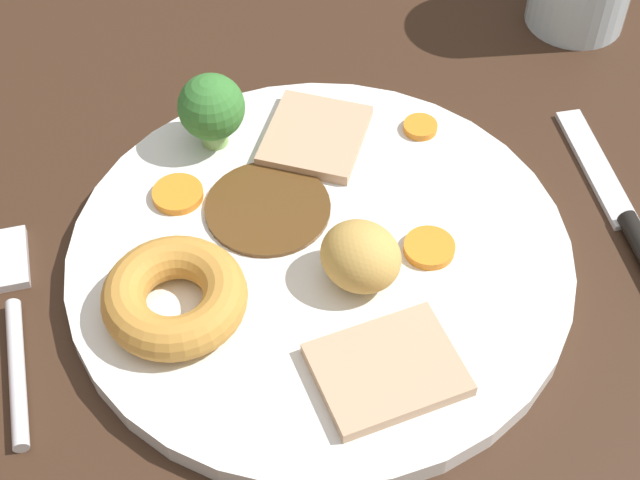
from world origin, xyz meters
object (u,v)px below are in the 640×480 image
Objects in this scene: meat_slice_under at (315,136)px; knife at (632,230)px; carrot_coin_side at (178,194)px; carrot_coin_front at (429,248)px; carrot_coin_back at (420,127)px; roast_potato_left at (361,256)px; dinner_plate at (320,258)px; broccoli_floret at (211,109)px; fork at (14,323)px; meat_slice_main at (387,369)px; yorkshire_pudding at (175,297)px.

knife is at bearing -33.08° from meat_slice_under.
meat_slice_under is 9.78cm from carrot_coin_side.
carrot_coin_front and carrot_coin_back have the same top height.
meat_slice_under is at bearing 16.67° from carrot_coin_side.
roast_potato_left is 1.51× the size of carrot_coin_side.
roast_potato_left is at bearing 93.47° from knife.
broccoli_floret reaches higher than dinner_plate.
knife is at bearing -28.29° from broccoli_floret.
broccoli_floret reaches higher than carrot_coin_back.
dinner_plate is 9.78cm from carrot_coin_side.
broccoli_floret is (3.05, 4.26, 2.62)cm from carrot_coin_side.
broccoli_floret is at bearing 54.41° from carrot_coin_side.
knife is at bearing 0.94° from roast_potato_left.
meat_slice_under is 2.22× the size of carrot_coin_front.
meat_slice_main is at bearing -114.88° from fork.
carrot_coin_back is at bearing 75.32° from carrot_coin_front.
dinner_plate is 4.42× the size of meat_slice_under.
dinner_plate is at bearing 125.36° from roast_potato_left.
meat_slice_main reaches higher than dinner_plate.
meat_slice_main is at bearing -122.46° from carrot_coin_front.
meat_slice_main is 19.00cm from knife.
meat_slice_main reaches higher than fork.
dinner_plate is 9.49× the size of carrot_coin_side.
carrot_coin_back is 14.80cm from knife.
broccoli_floret reaches higher than carrot_coin_front.
dinner_plate is 1.95× the size of fork.
knife is (23.54, -12.67, -3.83)cm from broccoli_floret.
meat_slice_main is at bearing -92.54° from roast_potato_left.
meat_slice_main is 1.12× the size of meat_slice_under.
broccoli_floret is (4.37, 12.75, 1.63)cm from yorkshire_pudding.
roast_potato_left is 1.56× the size of carrot_coin_front.
yorkshire_pudding reaches higher than knife.
dinner_plate is 17.89cm from fork.
yorkshire_pudding is 10.56cm from roast_potato_left.
roast_potato_left is 4.87cm from carrot_coin_front.
roast_potato_left is 0.26× the size of knife.
carrot_coin_back is at bearing -72.51° from fork.
dinner_plate is 9.28cm from yorkshire_pudding.
carrot_coin_side is (-9.21, 8.70, -1.66)cm from roast_potato_left.
broccoli_floret is at bearing 170.95° from carrot_coin_back.
carrot_coin_front is at bearing -93.49° from fork.
yorkshire_pudding is at bearing -165.64° from dinner_plate.
carrot_coin_back is at bearing 43.59° from dinner_plate.
yorkshire_pudding reaches higher than carrot_coin_front.
meat_slice_under is 6.94cm from broccoli_floret.
meat_slice_main is at bearing -33.46° from yorkshire_pudding.
knife is (19.12, -2.17, -0.25)cm from dinner_plate.
carrot_coin_front is at bearing -48.47° from broccoli_floret.
meat_slice_under is 6.95cm from carrot_coin_back.
carrot_coin_back is at bearing 46.81° from knife.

